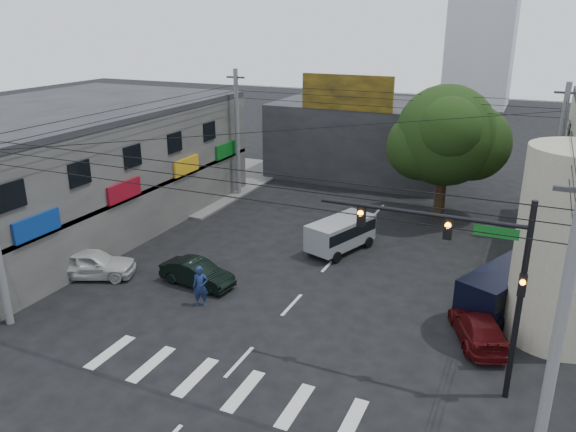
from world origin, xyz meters
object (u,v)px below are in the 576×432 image
Objects in this scene: traffic_gantry at (470,262)px; dark_sedan at (197,273)px; maroon_sedan at (478,328)px; navy_van at (502,291)px; utility_pole_far_right at (556,163)px; silver_minivan at (340,235)px; white_compact at (91,264)px; street_tree at (446,136)px; utility_pole_far_left at (237,134)px; traffic_officer at (200,286)px; utility_pole_near_right at (558,337)px.

traffic_gantry is 1.81× the size of dark_sedan.
navy_van is at bearing -123.33° from maroon_sedan.
maroon_sedan is at bearing -99.73° from utility_pole_far_right.
silver_minivan is at bearing -146.52° from utility_pole_far_right.
traffic_gantry reaches higher than white_compact.
street_tree is 1.64× the size of navy_van.
dark_sedan is at bearing -68.94° from utility_pole_far_left.
street_tree is 6.63m from utility_pole_far_right.
utility_pole_far_left is 17.50m from traffic_officer.
traffic_gantry is 12.30m from traffic_officer.
utility_pole_far_left is (-21.00, 20.50, 0.00)m from utility_pole_near_right.
traffic_gantry is at bearing -96.46° from dark_sedan.
utility_pole_near_right is 8.26m from maroon_sedan.
navy_van reaches higher than dark_sedan.
utility_pole_near_right is at bearing -44.31° from utility_pole_far_left.
utility_pole_far_left is 15.54m from dark_sedan.
traffic_gantry is at bearing -98.94° from utility_pole_far_right.
utility_pole_near_right is at bearing -127.71° from white_compact.
traffic_gantry is 13.91m from dark_sedan.
dark_sedan is (-9.10, -15.03, -4.84)m from street_tree.
maroon_sedan is (18.66, 1.80, -0.14)m from white_compact.
utility_pole_far_right is at bearing 81.06° from traffic_gantry.
maroon_sedan is (0.33, 3.34, -4.22)m from traffic_gantry.
traffic_gantry reaches higher than traffic_officer.
navy_van is (-1.70, 9.90, -3.60)m from utility_pole_near_right.
white_compact is at bearing -15.91° from maroon_sedan.
white_compact is at bearing 166.50° from utility_pole_near_right.
utility_pole_far_left is 2.31× the size of dark_sedan.
traffic_officer is (1.32, -1.72, 0.33)m from dark_sedan.
navy_van is (0.65, 3.06, 0.39)m from maroon_sedan.
street_tree is at bearing -95.58° from maroon_sedan.
dark_sedan is at bearing -121.20° from street_tree.
street_tree reaches higher than traffic_officer.
street_tree is 16.00m from maroon_sedan.
traffic_officer is at bearing 176.20° from silver_minivan.
traffic_officer is at bearing -66.89° from utility_pole_far_left.
utility_pole_far_left reaches higher than traffic_gantry.
street_tree is 1.92× the size of maroon_sedan.
traffic_officer is (-14.28, 4.76, -3.63)m from utility_pole_near_right.
dark_sedan is at bearing -99.37° from white_compact.
white_compact is 13.42m from silver_minivan.
utility_pole_far_right is at bearing -41.52° from dark_sedan.
navy_van is at bearing -69.64° from dark_sedan.
utility_pole_near_right and utility_pole_far_left have the same top height.
utility_pole_far_left is at bearing -176.05° from street_tree.
silver_minivan is (-4.09, -8.00, -4.55)m from street_tree.
traffic_officer reaches higher than dark_sedan.
utility_pole_near_right is 21.94m from white_compact.
street_tree is 22.44m from white_compact.
street_tree is at bearing 106.82° from utility_pole_near_right.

